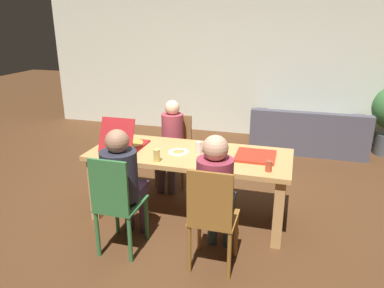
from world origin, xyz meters
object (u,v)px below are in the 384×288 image
at_px(chair_1, 175,147).
at_px(plate_2, 179,152).
at_px(person_0, 216,189).
at_px(person_2, 123,178).
at_px(dining_table, 189,162).
at_px(person_1, 171,138).
at_px(pizza_box_0, 255,156).
at_px(plate_1, 220,163).
at_px(drinking_glass_0, 215,141).
at_px(pizza_box_1, 126,142).
at_px(drinking_glass_2, 157,155).
at_px(drinking_glass_3, 269,166).
at_px(chair_0, 212,215).
at_px(couch, 308,135).
at_px(chair_2, 116,202).
at_px(plate_0, 217,153).
at_px(drinking_glass_1, 199,148).

height_order(chair_1, plate_2, chair_1).
xyz_separation_m(person_0, person_2, (-0.91, 0.01, -0.01)).
relative_size(dining_table, person_1, 1.87).
height_order(person_2, pizza_box_0, person_2).
xyz_separation_m(dining_table, plate_1, (0.39, -0.23, 0.12)).
bearing_deg(drinking_glass_0, person_0, -76.70).
relative_size(pizza_box_1, drinking_glass_2, 4.15).
xyz_separation_m(drinking_glass_0, drinking_glass_3, (0.65, -0.56, -0.00)).
xyz_separation_m(person_2, pizza_box_0, (1.16, 0.77, 0.06)).
height_order(person_1, pizza_box_1, person_1).
relative_size(chair_0, chair_1, 1.08).
height_order(chair_0, couch, chair_0).
height_order(pizza_box_1, plate_2, pizza_box_1).
bearing_deg(couch, person_0, -104.04).
relative_size(person_1, chair_2, 1.16).
relative_size(plate_1, drinking_glass_3, 2.21).
bearing_deg(drinking_glass_2, plate_1, 9.74).
bearing_deg(pizza_box_1, person_2, -67.44).
bearing_deg(chair_0, chair_1, 117.95).
height_order(pizza_box_0, drinking_glass_2, drinking_glass_2).
bearing_deg(person_0, drinking_glass_3, 46.43).
distance_m(chair_0, person_1, 1.82).
bearing_deg(plate_0, pizza_box_1, -176.18).
xyz_separation_m(plate_1, drinking_glass_2, (-0.64, -0.11, 0.06)).
xyz_separation_m(pizza_box_0, plate_2, (-0.82, -0.09, -0.00)).
bearing_deg(chair_1, person_0, -59.77).
distance_m(chair_2, couch, 4.00).
xyz_separation_m(plate_0, couch, (1.02, 2.66, -0.52)).
bearing_deg(person_0, drinking_glass_0, 103.30).
height_order(drinking_glass_0, couch, drinking_glass_0).
xyz_separation_m(chair_0, plate_0, (-0.16, 0.92, 0.22)).
distance_m(drinking_glass_2, drinking_glass_3, 1.12).
distance_m(pizza_box_1, drinking_glass_2, 0.59).
height_order(pizza_box_0, plate_2, plate_2).
distance_m(chair_0, drinking_glass_2, 0.92).
bearing_deg(dining_table, person_1, 123.08).
bearing_deg(plate_1, chair_1, 128.23).
bearing_deg(drinking_glass_3, pizza_box_0, 115.64).
relative_size(chair_2, couch, 0.53).
relative_size(person_1, plate_1, 4.96).
height_order(drinking_glass_0, drinking_glass_2, drinking_glass_2).
xyz_separation_m(chair_2, plate_1, (0.84, 0.63, 0.24)).
relative_size(plate_2, couch, 0.12).
xyz_separation_m(person_1, drinking_glass_1, (0.56, -0.69, 0.15)).
bearing_deg(person_2, couch, 62.69).
relative_size(chair_0, plate_0, 4.59).
xyz_separation_m(person_0, plate_2, (-0.57, 0.68, 0.04)).
distance_m(pizza_box_0, pizza_box_1, 1.45).
distance_m(drinking_glass_1, couch, 3.02).
relative_size(drinking_glass_1, couch, 0.07).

